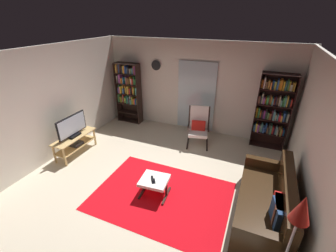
{
  "coord_description": "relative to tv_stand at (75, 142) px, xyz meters",
  "views": [
    {
      "loc": [
        1.74,
        -3.18,
        3.18
      ],
      "look_at": [
        -0.03,
        1.0,
        0.93
      ],
      "focal_mm": 24.12,
      "sensor_mm": 36.0,
      "label": 1
    }
  ],
  "objects": [
    {
      "name": "ground_plane",
      "position": [
        2.29,
        -0.39,
        -0.32
      ],
      "size": [
        7.02,
        7.02,
        0.0
      ],
      "primitive_type": "plane",
      "color": "beige"
    },
    {
      "name": "wall_back",
      "position": [
        2.29,
        2.51,
        0.98
      ],
      "size": [
        5.6,
        0.06,
        2.6
      ],
      "primitive_type": "cube",
      "color": "silver",
      "rests_on": "ground"
    },
    {
      "name": "wall_left",
      "position": [
        -0.41,
        -0.39,
        0.98
      ],
      "size": [
        0.06,
        6.0,
        2.6
      ],
      "primitive_type": "cube",
      "color": "silver",
      "rests_on": "ground"
    },
    {
      "name": "wall_right",
      "position": [
        4.99,
        -0.39,
        0.98
      ],
      "size": [
        0.06,
        6.0,
        2.6
      ],
      "primitive_type": "cube",
      "color": "silver",
      "rests_on": "ground"
    },
    {
      "name": "glass_door_panel",
      "position": [
        2.36,
        2.44,
        0.73
      ],
      "size": [
        1.1,
        0.01,
        2.0
      ],
      "primitive_type": "cube",
      "color": "silver"
    },
    {
      "name": "area_rug",
      "position": [
        2.61,
        -0.55,
        -0.32
      ],
      "size": [
        2.59,
        1.86,
        0.01
      ],
      "primitive_type": "cube",
      "color": "red",
      "rests_on": "ground"
    },
    {
      "name": "tv_stand",
      "position": [
        0.0,
        0.0,
        0.0
      ],
      "size": [
        0.41,
        1.15,
        0.5
      ],
      "color": "tan",
      "rests_on": "ground"
    },
    {
      "name": "television",
      "position": [
        0.0,
        -0.0,
        0.42
      ],
      "size": [
        0.2,
        0.87,
        0.54
      ],
      "color": "black",
      "rests_on": "tv_stand"
    },
    {
      "name": "bookshelf_near_tv",
      "position": [
        0.22,
        2.23,
        0.77
      ],
      "size": [
        0.78,
        0.3,
        1.89
      ],
      "color": "black",
      "rests_on": "ground"
    },
    {
      "name": "bookshelf_near_sofa",
      "position": [
        4.41,
        2.28,
        0.72
      ],
      "size": [
        0.82,
        0.3,
        1.96
      ],
      "color": "black",
      "rests_on": "ground"
    },
    {
      "name": "leather_sofa",
      "position": [
        4.47,
        -0.33,
        -0.01
      ],
      "size": [
        0.81,
        1.93,
        0.86
      ],
      "color": "#322010",
      "rests_on": "ground"
    },
    {
      "name": "lounge_armchair",
      "position": [
        2.68,
        1.71,
        0.21
      ],
      "size": [
        0.7,
        0.77,
        1.02
      ],
      "color": "black",
      "rests_on": "ground"
    },
    {
      "name": "ottoman",
      "position": [
        2.46,
        -0.55,
        -0.02
      ],
      "size": [
        0.56,
        0.52,
        0.37
      ],
      "color": "white",
      "rests_on": "ground"
    },
    {
      "name": "tv_remote",
      "position": [
        2.42,
        -0.56,
        0.05
      ],
      "size": [
        0.11,
        0.14,
        0.02
      ],
      "primitive_type": "cube",
      "rotation": [
        0.0,
        0.0,
        0.55
      ],
      "color": "black",
      "rests_on": "ottoman"
    },
    {
      "name": "cell_phone",
      "position": [
        2.47,
        -0.62,
        0.05
      ],
      "size": [
        0.13,
        0.15,
        0.01
      ],
      "primitive_type": "cube",
      "rotation": [
        0.0,
        0.0,
        0.56
      ],
      "color": "black",
      "rests_on": "ottoman"
    },
    {
      "name": "floor_lamp_by_sofa",
      "position": [
        4.56,
        -1.74,
        1.09
      ],
      "size": [
        0.22,
        0.22,
        1.76
      ],
      "color": "#A5A5AD",
      "rests_on": "ground"
    },
    {
      "name": "wall_clock",
      "position": [
        1.11,
        2.43,
        1.53
      ],
      "size": [
        0.29,
        0.03,
        0.29
      ],
      "color": "silver"
    }
  ]
}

